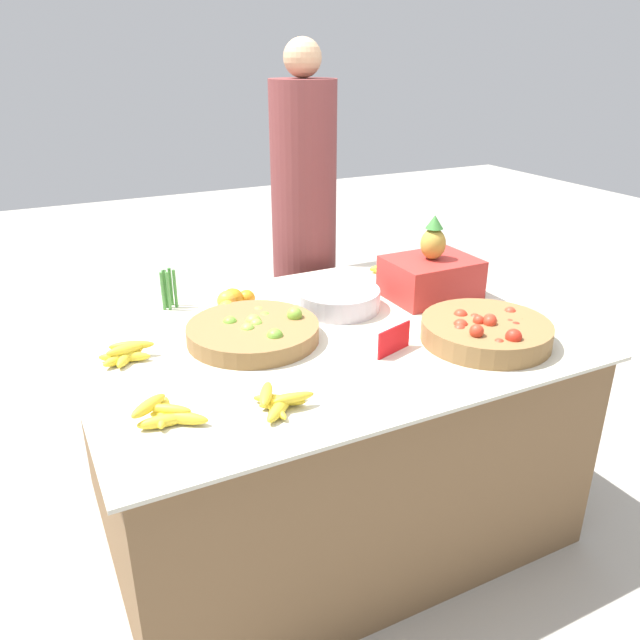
% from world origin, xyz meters
% --- Properties ---
extents(ground_plane, '(12.00, 12.00, 0.00)m').
position_xyz_m(ground_plane, '(0.00, 0.00, 0.00)').
color(ground_plane, '#A39E93').
extents(market_table, '(1.60, 1.20, 0.75)m').
position_xyz_m(market_table, '(0.00, 0.00, 0.38)').
color(market_table, brown).
rests_on(market_table, ground_plane).
extents(lime_bowl, '(0.44, 0.44, 0.09)m').
position_xyz_m(lime_bowl, '(-0.22, 0.05, 0.78)').
color(lime_bowl, olive).
rests_on(lime_bowl, market_table).
extents(tomato_basket, '(0.42, 0.42, 0.11)m').
position_xyz_m(tomato_basket, '(0.46, -0.30, 0.79)').
color(tomato_basket, olive).
rests_on(tomato_basket, market_table).
extents(orange_pile, '(0.16, 0.14, 0.08)m').
position_xyz_m(orange_pile, '(-0.20, 0.33, 0.79)').
color(orange_pile, orange).
rests_on(orange_pile, market_table).
extents(metal_bowl, '(0.31, 0.31, 0.08)m').
position_xyz_m(metal_bowl, '(0.16, 0.17, 0.79)').
color(metal_bowl, '#B7B7BF').
rests_on(metal_bowl, market_table).
extents(price_sign, '(0.15, 0.05, 0.09)m').
position_xyz_m(price_sign, '(0.14, -0.24, 0.80)').
color(price_sign, red).
rests_on(price_sign, market_table).
extents(produce_crate, '(0.33, 0.26, 0.32)m').
position_xyz_m(produce_crate, '(0.54, 0.12, 0.84)').
color(produce_crate, '#B22D28').
rests_on(produce_crate, market_table).
extents(veg_bundle, '(0.06, 0.05, 0.15)m').
position_xyz_m(veg_bundle, '(-0.40, 0.46, 0.83)').
color(veg_bundle, '#428438').
rests_on(veg_bundle, market_table).
extents(banana_bunch_front_center, '(0.16, 0.13, 0.04)m').
position_xyz_m(banana_bunch_front_center, '(0.55, 0.44, 0.77)').
color(banana_bunch_front_center, yellow).
rests_on(banana_bunch_front_center, market_table).
extents(banana_bunch_middle_right, '(0.17, 0.17, 0.06)m').
position_xyz_m(banana_bunch_middle_right, '(-0.32, -0.39, 0.78)').
color(banana_bunch_middle_right, yellow).
rests_on(banana_bunch_middle_right, market_table).
extents(banana_bunch_back_center, '(0.20, 0.18, 0.06)m').
position_xyz_m(banana_bunch_back_center, '(-0.60, -0.31, 0.78)').
color(banana_bunch_back_center, yellow).
rests_on(banana_bunch_back_center, market_table).
extents(banana_bunch_middle_left, '(0.18, 0.13, 0.06)m').
position_xyz_m(banana_bunch_middle_left, '(-0.63, 0.09, 0.78)').
color(banana_bunch_middle_left, yellow).
rests_on(banana_bunch_middle_left, market_table).
extents(vendor_person, '(0.30, 0.30, 1.70)m').
position_xyz_m(vendor_person, '(0.33, 0.83, 0.79)').
color(vendor_person, brown).
rests_on(vendor_person, ground_plane).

